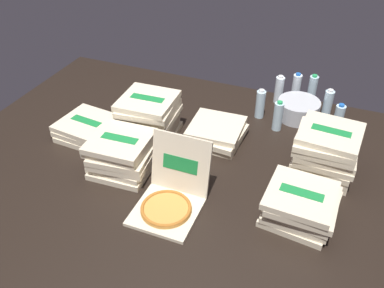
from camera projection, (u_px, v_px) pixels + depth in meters
name	position (u px, v px, depth m)	size (l,w,h in m)	color
ground_plane	(184.00, 171.00, 2.66)	(3.20, 2.40, 0.02)	black
open_pizza_box	(170.00, 197.00, 2.35)	(0.36, 0.44, 0.37)	beige
pizza_stack_left_far	(88.00, 128.00, 2.93)	(0.40, 0.40, 0.12)	beige
pizza_stack_right_mid	(216.00, 132.00, 2.89)	(0.38, 0.40, 0.12)	beige
pizza_stack_right_near	(149.00, 117.00, 2.87)	(0.41, 0.42, 0.31)	beige
pizza_stack_left_near	(325.00, 152.00, 2.56)	(0.39, 0.39, 0.31)	beige
pizza_stack_left_mid	(301.00, 205.00, 2.27)	(0.41, 0.40, 0.20)	beige
pizza_stack_center_far	(123.00, 153.00, 2.60)	(0.40, 0.40, 0.23)	beige
ice_bucket	(298.00, 109.00, 3.12)	(0.31, 0.31, 0.14)	#B7BABF
water_bottle_0	(278.00, 116.00, 2.96)	(0.07, 0.07, 0.23)	silver
water_bottle_1	(279.00, 90.00, 3.28)	(0.07, 0.07, 0.23)	white
water_bottle_2	(312.00, 89.00, 3.29)	(0.07, 0.07, 0.23)	silver
water_bottle_3	(296.00, 87.00, 3.31)	(0.07, 0.07, 0.23)	white
water_bottle_4	(338.00, 119.00, 2.94)	(0.07, 0.07, 0.23)	silver
water_bottle_5	(260.00, 104.00, 3.10)	(0.07, 0.07, 0.23)	silver
water_bottle_6	(328.00, 104.00, 3.10)	(0.07, 0.07, 0.23)	silver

